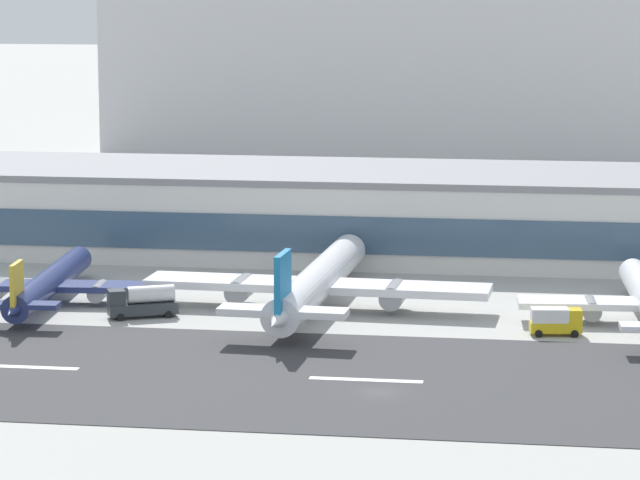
% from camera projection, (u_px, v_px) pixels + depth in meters
% --- Properties ---
extents(ground_plane, '(1400.00, 1400.00, 0.00)m').
position_uv_depth(ground_plane, '(379.00, 393.00, 163.77)').
color(ground_plane, '#A8A8A3').
extents(runway_strip, '(800.00, 41.08, 0.08)m').
position_uv_depth(runway_strip, '(384.00, 381.00, 168.38)').
color(runway_strip, '#38383A').
rests_on(runway_strip, ground_plane).
extents(runway_centreline_dash_3, '(12.00, 1.20, 0.01)m').
position_uv_depth(runway_centreline_dash_3, '(25.00, 367.00, 174.06)').
color(runway_centreline_dash_3, white).
rests_on(runway_centreline_dash_3, runway_strip).
extents(runway_centreline_dash_4, '(12.00, 1.20, 0.01)m').
position_uv_depth(runway_centreline_dash_4, '(366.00, 380.00, 168.65)').
color(runway_centreline_dash_4, white).
rests_on(runway_centreline_dash_4, runway_strip).
extents(terminal_building, '(165.52, 30.25, 12.80)m').
position_uv_depth(terminal_building, '(376.00, 212.00, 241.45)').
color(terminal_building, silver).
rests_on(terminal_building, ground_plane).
extents(distant_hotel_block, '(126.57, 29.43, 38.28)m').
position_uv_depth(distant_hotel_block, '(383.00, 70.00, 370.03)').
color(distant_hotel_block, '#BCBCC1').
rests_on(distant_hotel_block, ground_plane).
extents(airliner_gold_tail_gate_0, '(29.55, 38.89, 8.12)m').
position_uv_depth(airliner_gold_tail_gate_0, '(47.00, 285.00, 205.85)').
color(airliner_gold_tail_gate_0, navy).
rests_on(airliner_gold_tail_gate_0, ground_plane).
extents(airliner_blue_tail_gate_1, '(43.98, 51.54, 10.75)m').
position_uv_depth(airliner_blue_tail_gate_1, '(315.00, 284.00, 201.96)').
color(airliner_blue_tail_gate_1, silver).
rests_on(airliner_blue_tail_gate_1, ground_plane).
extents(service_fuel_truck_0, '(8.81, 5.93, 3.95)m').
position_uv_depth(service_fuel_truck_0, '(142.00, 301.00, 198.55)').
color(service_fuel_truck_0, '#2D3338').
rests_on(service_fuel_truck_0, ground_plane).
extents(service_box_truck_1, '(6.27, 3.34, 3.25)m').
position_uv_depth(service_box_truck_1, '(556.00, 320.00, 189.01)').
color(service_box_truck_1, gold).
rests_on(service_box_truck_1, ground_plane).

